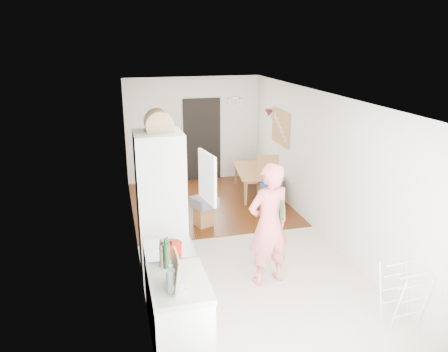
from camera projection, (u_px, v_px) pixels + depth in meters
name	position (u px, v px, depth m)	size (l,w,h in m)	color
room_shell	(233.00, 172.00, 7.17)	(3.20, 7.00, 2.50)	silver
floor	(232.00, 241.00, 7.56)	(3.20, 7.00, 0.01)	beige
wood_floor_overlay	(209.00, 203.00, 9.26)	(3.20, 3.30, 0.01)	#61310D
sage_wall_panel	(142.00, 183.00, 4.77)	(0.02, 3.00, 1.30)	slate
tile_splashback	(150.00, 264.00, 4.48)	(0.02, 1.90, 0.50)	black
doorway_recess	(202.00, 140.00, 10.51)	(0.90, 0.04, 2.00)	black
base_cabinet	(180.00, 320.00, 4.76)	(0.60, 0.90, 0.86)	white
worktop	(179.00, 283.00, 4.62)	(0.62, 0.92, 0.06)	beige
range_cooker	(171.00, 283.00, 5.45)	(0.60, 0.60, 0.88)	white
cooker_top	(169.00, 250.00, 5.31)	(0.60, 0.60, 0.04)	silver
fridge_housing	(161.00, 206.00, 6.21)	(0.66, 0.66, 2.15)	white
fridge_door	(207.00, 177.00, 5.93)	(0.56, 0.04, 0.70)	white
fridge_interior	(182.00, 173.00, 6.13)	(0.02, 0.52, 0.66)	white
pinboard	(281.00, 127.00, 9.21)	(0.03, 0.90, 0.70)	tan
pinboard_frame	(280.00, 127.00, 9.21)	(0.01, 0.94, 0.74)	#AF6E43
wall_sconce	(269.00, 113.00, 9.74)	(0.18, 0.18, 0.16)	maroon
person	(269.00, 214.00, 6.00)	(0.77, 0.50, 2.10)	#F77375
dining_table	(258.00, 183.00, 9.78)	(1.36, 0.76, 0.48)	#AF6E43
dining_chair	(270.00, 183.00, 8.91)	(0.45, 0.45, 1.06)	#AF6E43
stool	(203.00, 216.00, 8.10)	(0.29, 0.29, 0.38)	#AF6E43
grey_drape	(204.00, 202.00, 8.04)	(0.41, 0.41, 0.18)	gray
drying_rack	(403.00, 297.00, 5.26)	(0.39, 0.36, 0.77)	white
bread_bin	(159.00, 124.00, 5.90)	(0.40, 0.38, 0.21)	tan
red_casserole	(171.00, 249.00, 5.11)	(0.26, 0.26, 0.16)	#BB1100
steel_pan	(177.00, 284.00, 4.44)	(0.21, 0.21, 0.10)	silver
held_bottle	(282.00, 210.00, 5.87)	(0.06, 0.06, 0.27)	#1D4020
bottle_a	(166.00, 256.00, 4.82)	(0.07, 0.07, 0.29)	#1D4020
bottle_b	(167.00, 254.00, 4.90)	(0.06, 0.06, 0.27)	#1D4020
bottle_c	(171.00, 281.00, 4.37)	(0.10, 0.10, 0.24)	silver
pepper_mill_front	(162.00, 259.00, 4.85)	(0.06, 0.06, 0.20)	tan
pepper_mill_back	(163.00, 253.00, 4.95)	(0.06, 0.06, 0.23)	tan
chopping_boards	(175.00, 271.00, 4.40)	(0.04, 0.29, 0.39)	tan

